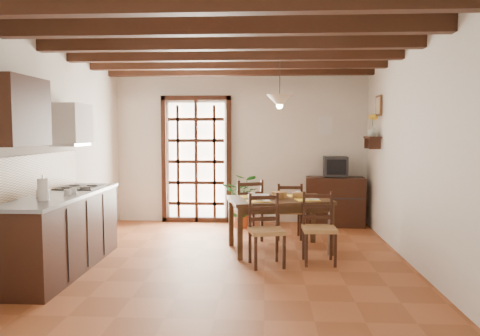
# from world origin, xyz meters

# --- Properties ---
(ground_plane) EXTENTS (5.00, 5.00, 0.00)m
(ground_plane) POSITION_xyz_m (0.00, 0.00, 0.00)
(ground_plane) COLOR brown
(room_shell) EXTENTS (4.52, 5.02, 2.81)m
(room_shell) POSITION_xyz_m (0.00, 0.00, 1.82)
(room_shell) COLOR silver
(room_shell) RESTS_ON ground_plane
(ceiling_beams) EXTENTS (4.50, 4.34, 0.20)m
(ceiling_beams) POSITION_xyz_m (0.00, 0.00, 2.69)
(ceiling_beams) COLOR black
(ceiling_beams) RESTS_ON room_shell
(french_door) EXTENTS (1.26, 0.11, 2.32)m
(french_door) POSITION_xyz_m (-0.80, 2.45, 1.18)
(french_door) COLOR white
(french_door) RESTS_ON ground_plane
(kitchen_counter) EXTENTS (0.64, 2.25, 1.38)m
(kitchen_counter) POSITION_xyz_m (-1.96, -0.60, 0.47)
(kitchen_counter) COLOR black
(kitchen_counter) RESTS_ON ground_plane
(upper_cabinet) EXTENTS (0.35, 0.80, 0.70)m
(upper_cabinet) POSITION_xyz_m (-2.08, -1.30, 1.85)
(upper_cabinet) COLOR black
(upper_cabinet) RESTS_ON room_shell
(range_hood) EXTENTS (0.38, 0.60, 0.54)m
(range_hood) POSITION_xyz_m (-2.05, -0.05, 1.73)
(range_hood) COLOR white
(range_hood) RESTS_ON room_shell
(counter_items) EXTENTS (0.50, 1.43, 0.25)m
(counter_items) POSITION_xyz_m (-1.95, -0.51, 0.96)
(counter_items) COLOR black
(counter_items) RESTS_ON kitchen_counter
(dining_table) EXTENTS (1.50, 1.14, 0.73)m
(dining_table) POSITION_xyz_m (0.64, 0.46, 0.63)
(dining_table) COLOR #3D2513
(dining_table) RESTS_ON ground_plane
(chair_near_left) EXTENTS (0.49, 0.47, 0.88)m
(chair_near_left) POSITION_xyz_m (0.46, -0.28, 0.28)
(chair_near_left) COLOR #A67946
(chair_near_left) RESTS_ON ground_plane
(chair_near_right) EXTENTS (0.42, 0.40, 0.88)m
(chair_near_right) POSITION_xyz_m (1.12, -0.13, 0.28)
(chair_near_right) COLOR #A67946
(chair_near_right) RESTS_ON ground_plane
(chair_far_left) EXTENTS (0.56, 0.55, 0.93)m
(chair_far_left) POSITION_xyz_m (0.16, 1.06, 0.29)
(chair_far_left) COLOR #A67946
(chair_far_left) RESTS_ON ground_plane
(chair_far_right) EXTENTS (0.42, 0.40, 0.86)m
(chair_far_right) POSITION_xyz_m (0.81, 1.21, 0.27)
(chair_far_right) COLOR #A67946
(chair_far_right) RESTS_ON ground_plane
(table_setting) EXTENTS (0.98, 0.65, 0.09)m
(table_setting) POSITION_xyz_m (0.64, 0.46, 0.73)
(table_setting) COLOR yellow
(table_setting) RESTS_ON dining_table
(table_bowl) EXTENTS (0.22, 0.22, 0.05)m
(table_bowl) POSITION_xyz_m (0.39, 0.46, 0.75)
(table_bowl) COLOR white
(table_bowl) RESTS_ON dining_table
(sideboard) EXTENTS (1.03, 0.51, 0.85)m
(sideboard) POSITION_xyz_m (1.66, 2.23, 0.43)
(sideboard) COLOR black
(sideboard) RESTS_ON ground_plane
(crt_tv) EXTENTS (0.42, 0.40, 0.35)m
(crt_tv) POSITION_xyz_m (1.66, 2.22, 1.04)
(crt_tv) COLOR black
(crt_tv) RESTS_ON sideboard
(fuse_box) EXTENTS (0.25, 0.03, 0.32)m
(fuse_box) POSITION_xyz_m (1.50, 2.48, 1.75)
(fuse_box) COLOR white
(fuse_box) RESTS_ON room_shell
(plant_pot) EXTENTS (0.39, 0.39, 0.24)m
(plant_pot) POSITION_xyz_m (0.06, 2.07, 0.11)
(plant_pot) COLOR maroon
(plant_pot) RESTS_ON ground_plane
(potted_plant) EXTENTS (1.98, 1.78, 1.92)m
(potted_plant) POSITION_xyz_m (0.06, 2.07, 0.57)
(potted_plant) COLOR #144C19
(potted_plant) RESTS_ON ground_plane
(wall_shelf) EXTENTS (0.20, 0.42, 0.20)m
(wall_shelf) POSITION_xyz_m (2.14, 1.60, 1.51)
(wall_shelf) COLOR black
(wall_shelf) RESTS_ON room_shell
(shelf_vase) EXTENTS (0.15, 0.15, 0.15)m
(shelf_vase) POSITION_xyz_m (2.14, 1.60, 1.65)
(shelf_vase) COLOR #B2BFB2
(shelf_vase) RESTS_ON wall_shelf
(shelf_flowers) EXTENTS (0.14, 0.14, 0.36)m
(shelf_flowers) POSITION_xyz_m (2.14, 1.60, 1.86)
(shelf_flowers) COLOR yellow
(shelf_flowers) RESTS_ON shelf_vase
(framed_picture) EXTENTS (0.03, 0.32, 0.32)m
(framed_picture) POSITION_xyz_m (2.22, 1.60, 2.05)
(framed_picture) COLOR brown
(framed_picture) RESTS_ON room_shell
(pendant_lamp) EXTENTS (0.36, 0.36, 0.84)m
(pendant_lamp) POSITION_xyz_m (0.64, 0.56, 2.08)
(pendant_lamp) COLOR black
(pendant_lamp) RESTS_ON room_shell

